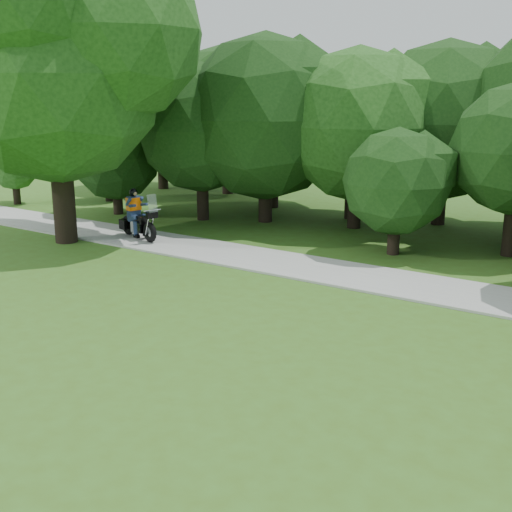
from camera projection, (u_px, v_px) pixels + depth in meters
The scene contains 4 objects.
ground at pixel (195, 423), 9.09m from camera, with size 100.00×100.00×0.00m, color #3B5E1A.
walkway at pixel (406, 284), 15.49m from camera, with size 60.00×2.20×0.06m, color #9A9A95.
big_tree_west at pixel (61, 49), 18.86m from camera, with size 8.64×6.56×9.96m.
touring_motorcycle at pixel (136, 220), 20.15m from camera, with size 2.00×1.04×1.56m.
Camera 1 is at (5.32, -6.31, 4.56)m, focal length 45.00 mm.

